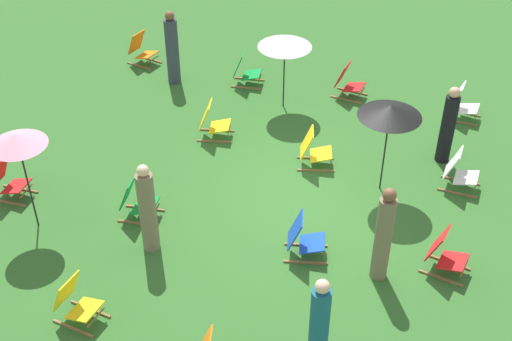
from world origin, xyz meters
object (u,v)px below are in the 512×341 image
(deckchair_5, at_px, (137,200))
(umbrella_0, at_px, (390,111))
(deckchair_0, at_px, (459,172))
(person_4, at_px, (148,210))
(person_2, at_px, (319,327))
(deckchair_6, at_px, (76,302))
(deckchair_9, at_px, (303,238))
(deckchair_14, at_px, (462,104))
(person_1, at_px, (172,49))
(person_3, at_px, (383,236))
(deckchair_2, at_px, (8,181))
(deckchair_7, at_px, (213,122))
(deckchair_10, at_px, (246,70))
(person_0, at_px, (448,126))
(umbrella_2, at_px, (17,140))
(deckchair_1, at_px, (445,254))
(deckchair_3, at_px, (142,50))
(deckchair_4, at_px, (348,82))
(umbrella_1, at_px, (285,41))
(deckchair_12, at_px, (314,150))

(deckchair_5, xyz_separation_m, umbrella_0, (2.09, -4.18, 1.39))
(deckchair_0, distance_m, person_4, 6.01)
(person_4, bearing_deg, person_2, -28.53)
(deckchair_6, height_order, deckchair_9, same)
(deckchair_14, relative_size, umbrella_0, 0.44)
(person_1, xyz_separation_m, person_3, (-5.23, -5.73, 0.01))
(person_1, bearing_deg, deckchair_9, 103.14)
(deckchair_2, distance_m, person_3, 7.08)
(deckchair_0, distance_m, person_3, 3.09)
(umbrella_0, bearing_deg, deckchair_7, 77.64)
(deckchair_9, bearing_deg, umbrella_0, -36.55)
(deckchair_2, height_order, umbrella_0, umbrella_0)
(deckchair_14, distance_m, umbrella_0, 3.65)
(deckchair_2, relative_size, deckchair_10, 1.00)
(deckchair_14, bearing_deg, person_2, 174.85)
(person_0, bearing_deg, umbrella_0, -153.70)
(umbrella_2, height_order, person_0, umbrella_2)
(deckchair_1, xyz_separation_m, deckchair_6, (-2.68, 5.36, 0.00))
(person_3, xyz_separation_m, person_4, (-0.42, 3.90, -0.04))
(person_3, distance_m, person_4, 3.93)
(deckchair_3, distance_m, deckchair_10, 2.87)
(deckchair_0, distance_m, deckchair_5, 6.15)
(deckchair_5, xyz_separation_m, deckchair_10, (5.32, -0.45, 0.00))
(person_1, bearing_deg, deckchair_4, 159.10)
(deckchair_0, distance_m, deckchair_7, 5.16)
(deckchair_0, distance_m, deckchair_2, 8.62)
(deckchair_9, distance_m, deckchair_14, 5.84)
(umbrella_0, bearing_deg, person_2, 176.08)
(person_4, bearing_deg, person_0, 39.45)
(deckchair_2, bearing_deg, deckchair_9, -90.19)
(deckchair_1, bearing_deg, person_0, 16.65)
(deckchair_1, distance_m, umbrella_1, 6.04)
(deckchair_7, distance_m, person_2, 6.30)
(person_1, bearing_deg, deckchair_0, 133.00)
(deckchair_7, bearing_deg, deckchair_5, 160.01)
(person_1, bearing_deg, person_0, 139.02)
(deckchair_0, distance_m, umbrella_2, 8.11)
(deckchair_7, relative_size, deckchair_10, 1.01)
(deckchair_3, distance_m, person_1, 1.42)
(deckchair_0, xyz_separation_m, deckchair_4, (2.90, 2.67, 0.00))
(deckchair_2, relative_size, deckchair_12, 0.98)
(deckchair_14, bearing_deg, person_0, 178.62)
(deckchair_7, bearing_deg, deckchair_9, -149.63)
(person_3, bearing_deg, deckchair_6, -162.93)
(deckchair_1, relative_size, deckchair_14, 1.02)
(person_1, bearing_deg, deckchair_6, 72.73)
(deckchair_2, distance_m, deckchair_4, 7.84)
(person_2, bearing_deg, deckchair_9, 91.56)
(person_1, xyz_separation_m, person_4, (-5.65, -1.82, -0.03))
(deckchair_2, bearing_deg, person_3, -91.32)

